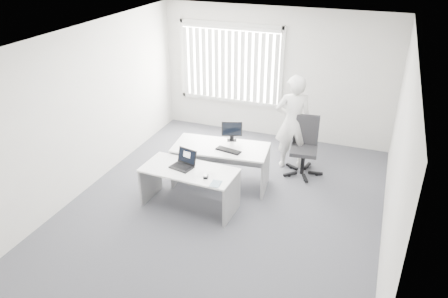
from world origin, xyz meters
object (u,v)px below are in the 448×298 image
at_px(office_chair, 303,156).
at_px(monitor, 232,131).
at_px(desk_far, 221,157).
at_px(person, 293,122).
at_px(desk_near, 189,180).
at_px(laptop, 181,160).

height_order(office_chair, monitor, monitor).
xyz_separation_m(desk_far, monitor, (0.10, 0.30, 0.39)).
bearing_deg(person, desk_near, 36.35).
xyz_separation_m(office_chair, laptop, (-1.65, -1.78, 0.49)).
bearing_deg(laptop, office_chair, 60.21).
bearing_deg(desk_far, person, 41.54).
relative_size(person, monitor, 5.04).
xyz_separation_m(person, monitor, (-0.92, -0.82, 0.02)).
distance_m(desk_near, monitor, 1.27).
distance_m(office_chair, laptop, 2.48).
bearing_deg(monitor, person, 21.68).
distance_m(desk_near, person, 2.37).
bearing_deg(office_chair, laptop, -139.65).
distance_m(desk_near, laptop, 0.36).
distance_m(desk_far, laptop, 0.96).
xyz_separation_m(desk_far, office_chair, (1.30, 0.94, -0.20)).
relative_size(office_chair, laptop, 3.15).
height_order(person, laptop, person).
distance_m(desk_far, person, 1.56).
xyz_separation_m(office_chair, person, (-0.28, 0.18, 0.57)).
bearing_deg(desk_near, monitor, 77.21).
bearing_deg(desk_near, laptop, 179.18).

